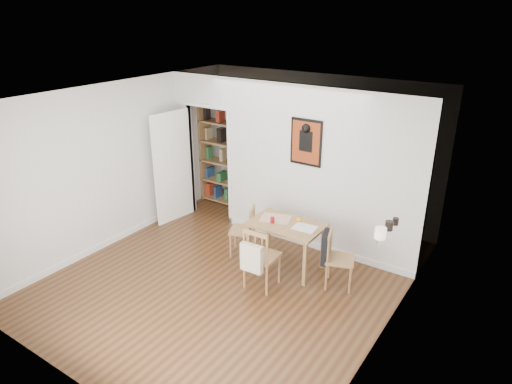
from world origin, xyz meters
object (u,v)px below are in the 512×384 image
Objects in this scene: chair_front at (261,257)px; red_glass at (272,220)px; chair_left at (242,231)px; chair_right at (339,259)px; orange_fruit at (299,220)px; ceramic_jar_a at (389,226)px; dining_table at (286,229)px; notebook at (305,228)px; bookshelf at (222,152)px; fireplace at (388,275)px; mantel_lamp at (380,234)px; ceramic_jar_b at (396,221)px.

chair_front is 0.64m from red_glass.
chair_left is 0.68m from red_glass.
chair_right is 10.66× the size of orange_fruit.
chair_left is 7.01× the size of ceramic_jar_a.
dining_table is at bearing 178.78° from chair_right.
notebook is at bearing -36.63° from orange_fruit.
bookshelf is (-3.18, 1.50, 0.59)m from chair_right.
red_glass reaches higher than orange_fruit.
ceramic_jar_a is at bearing 13.81° from chair_front.
chair_right is at bearing 162.56° from ceramic_jar_a.
fireplace is 3.83× the size of notebook.
mantel_lamp is at bearing -85.92° from ceramic_jar_a.
bookshelf reaches higher than red_glass.
ceramic_jar_b is at bearing 83.45° from ceramic_jar_a.
ceramic_jar_a reaches higher than orange_fruit.
ceramic_jar_b is at bearing 90.76° from mantel_lamp.
bookshelf is 4.44m from mantel_lamp.
ceramic_jar_b is (0.02, 0.18, -0.01)m from ceramic_jar_a.
mantel_lamp reaches higher than fireplace.
chair_right is 0.86m from fireplace.
chair_right is 0.90× the size of chair_front.
bookshelf is 2.66m from red_glass.
mantel_lamp is (1.28, -0.65, 0.55)m from notebook.
dining_table is at bearing 171.38° from ceramic_jar_a.
chair_left is at bearing -168.85° from orange_fruit.
mantel_lamp reaches higher than notebook.
chair_front is 0.74× the size of fireplace.
notebook is 2.83× the size of ceramic_jar_a.
notebook is at bearing 176.31° from chair_right.
chair_front is 0.76m from notebook.
chair_right is (0.86, -0.02, -0.21)m from dining_table.
ceramic_jar_a reaches higher than notebook.
chair_left is at bearing -177.43° from dining_table.
dining_table is at bearing -32.53° from bookshelf.
dining_table is 0.51× the size of bookshelf.
red_glass is 0.50m from notebook.
bookshelf reaches higher than dining_table.
chair_front is 0.44× the size of bookshelf.
mantel_lamp is at bearing -27.06° from notebook.
chair_front is 7.99× the size of ceramic_jar_a.
chair_right is 1.05m from ceramic_jar_b.
notebook is 1.36m from ceramic_jar_b.
chair_right is 0.40× the size of bookshelf.
bookshelf is at bearing 150.82° from notebook.
dining_table is 5.23× the size of mantel_lamp.
orange_fruit reaches higher than notebook.
orange_fruit is 0.24× the size of notebook.
orange_fruit is 1.54m from ceramic_jar_a.
fireplace is at bearing -7.23° from chair_left.
chair_right is at bearing -3.69° from notebook.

